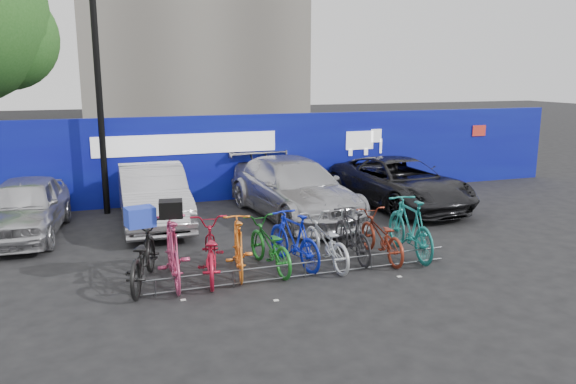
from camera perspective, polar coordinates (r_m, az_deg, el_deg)
name	(u,v)px	position (r m, az deg, el deg)	size (l,w,h in m)	color
ground	(294,267)	(10.58, 0.62, -7.61)	(100.00, 100.00, 0.00)	black
hoarding	(223,158)	(15.92, -6.60, 3.47)	(22.00, 0.18, 2.40)	#090A85
lamppost	(98,84)	(14.79, -18.70, 10.31)	(0.25, 0.50, 6.11)	black
bike_rack	(305,269)	(10.00, 1.78, -7.83)	(5.60, 0.03, 0.30)	#595B60
car_0	(25,207)	(13.64, -25.18, -1.41)	(1.55, 3.85, 1.31)	#B3B3B8
car_1	(153,195)	(13.71, -13.56, -0.34)	(1.48, 4.24, 1.40)	#ADADB1
car_2	(294,188)	(14.05, 0.59, 0.38)	(2.01, 4.95, 1.44)	#AEAEB3
car_3	(399,183)	(15.41, 11.26, 0.94)	(2.16, 4.68, 1.30)	black
bike_0	(142,256)	(9.87, -14.59, -6.29)	(0.69, 1.98, 1.04)	black
bike_1	(173,250)	(9.83, -11.63, -5.83)	(0.55, 1.95, 1.17)	#C53E6B
bike_2	(210,250)	(9.99, -7.96, -5.90)	(0.67, 1.91, 1.01)	#AD122B
bike_3	(238,246)	(10.12, -5.06, -5.47)	(0.49, 1.74, 1.05)	orange
bike_4	(269,245)	(10.30, -1.92, -5.42)	(0.62, 1.78, 0.94)	#1A7021
bike_5	(294,239)	(10.48, 0.60, -4.80)	(0.49, 1.74, 1.04)	#0E20C0
bike_6	(325,241)	(10.54, 3.82, -5.04)	(0.62, 1.79, 0.94)	#B7BCC0
bike_7	(352,234)	(10.90, 6.54, -4.29)	(0.48, 1.69, 1.02)	#242426
bike_8	(381,236)	(11.03, 9.40, -4.43)	(0.61, 1.75, 0.92)	maroon
bike_9	(410,227)	(11.29, 12.29, -3.49)	(0.55, 1.96, 1.18)	#1A7974
cargo_crate	(140,217)	(9.69, -14.81, -2.45)	(0.46, 0.35, 0.33)	blue
cargo_topcase	(171,209)	(9.63, -11.82, -1.69)	(0.39, 0.35, 0.29)	black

